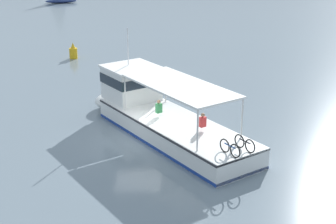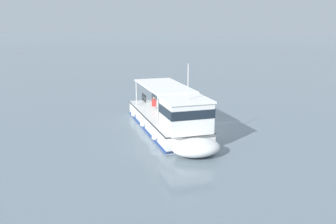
# 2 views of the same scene
# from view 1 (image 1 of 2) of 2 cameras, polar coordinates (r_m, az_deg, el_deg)

# --- Properties ---
(ground_plane) EXTENTS (400.00, 400.00, 0.00)m
(ground_plane) POSITION_cam_1_polar(r_m,az_deg,el_deg) (26.84, -3.55, -3.17)
(ground_plane) COLOR slate
(ferry_main) EXTENTS (9.89, 12.15, 5.32)m
(ferry_main) POSITION_cam_1_polar(r_m,az_deg,el_deg) (27.65, -1.20, -0.15)
(ferry_main) COLOR white
(ferry_main) RESTS_ON ground
(channel_buoy) EXTENTS (0.70, 0.70, 1.40)m
(channel_buoy) POSITION_cam_1_polar(r_m,az_deg,el_deg) (44.45, -10.80, 6.77)
(channel_buoy) COLOR gold
(channel_buoy) RESTS_ON ground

